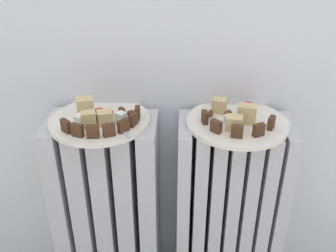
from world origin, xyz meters
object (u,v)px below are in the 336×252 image
Objects in this scene: radiator_right at (228,216)px; jam_bowl_left at (99,114)px; radiator_left at (109,213)px; fork at (120,128)px; jam_bowl_right at (248,107)px; plate_left at (100,120)px; plate_right at (237,123)px.

jam_bowl_left is at bearing 179.79° from radiator_right.
fork reaches higher than radiator_left.
jam_bowl_right is 0.42× the size of fork.
jam_bowl_left reaches higher than plate_left.
plate_left is 0.37m from plate_right.
radiator_left is 0.35m from jam_bowl_left.
jam_bowl_left is 0.41m from jam_bowl_right.
jam_bowl_left is at bearing 82.45° from radiator_left.
plate_left is at bearing 180.00° from radiator_right.
jam_bowl_left is (0.00, 0.00, 0.02)m from plate_left.
plate_left is (-0.37, 0.00, 0.33)m from radiator_right.
radiator_right is 0.46m from fork.
jam_bowl_left is (-0.37, 0.00, 0.35)m from radiator_right.
radiator_left is at bearing 180.00° from plate_right.
jam_bowl_left is at bearing 179.79° from plate_right.
fork is (-0.31, -0.05, 0.01)m from plate_right.
plate_right is 2.85× the size of fork.
jam_bowl_right reaches higher than plate_right.
jam_bowl_left is at bearing 82.45° from plate_left.
plate_right is (0.37, 0.00, 0.00)m from plate_left.
radiator_right is 0.33m from plate_right.
plate_left is 0.42m from jam_bowl_right.
radiator_left is at bearing 116.57° from plate_left.
fork is at bearing -170.18° from radiator_right.
fork is at bearing -40.14° from plate_left.
plate_left is 0.02m from jam_bowl_left.
jam_bowl_left is 0.08m from fork.
radiator_left is 15.96× the size of jam_bowl_right.
radiator_left is at bearing -171.07° from jam_bowl_right.
plate_right is (0.37, -0.00, 0.33)m from radiator_left.
radiator_right is at bearing -0.21° from jam_bowl_left.
plate_right reaches higher than radiator_left.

